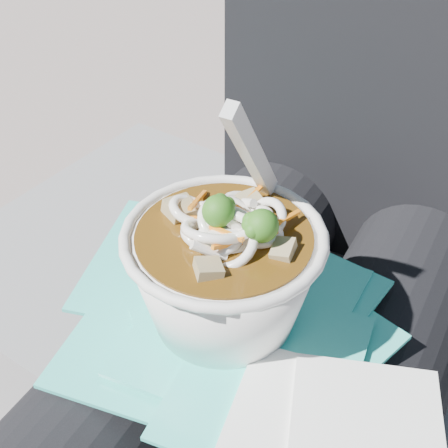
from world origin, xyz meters
The scene contains 6 objects.
stone_ledge centered at (0.00, 0.15, 0.24)m, with size 1.00×0.50×0.47m, color slate.
lap centered at (0.00, 0.00, 0.55)m, with size 0.34×0.48×0.15m.
person_body centered at (0.00, 0.09, 0.57)m, with size 0.34×0.94×1.02m.
plastic_bag centered at (-0.02, -0.02, 0.63)m, with size 0.35×0.30×0.02m.
napkins centered at (0.10, -0.10, 0.65)m, with size 0.17×0.16×0.01m.
udon_bowl centered at (-0.03, -0.03, 0.70)m, with size 0.16×0.16×0.20m.
Camera 1 is at (0.15, -0.36, 1.04)m, focal length 50.00 mm.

